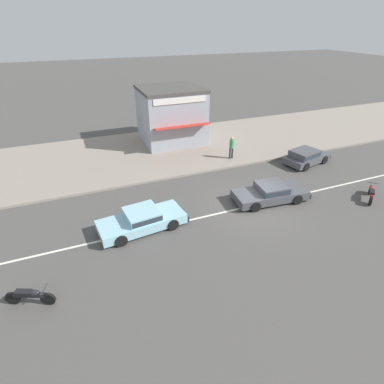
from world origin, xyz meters
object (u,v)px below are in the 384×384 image
shopfront_corner_warung (171,115)px  pedestrian_near_clock (232,146)px  sedan_dark_grey_2 (271,192)px  sedan_pale_blue_3 (142,219)px  motorcycle_1 (371,193)px  motorcycle_0 (30,296)px  hatchback_dark_grey_0 (306,156)px

shopfront_corner_warung → pedestrian_near_clock: bearing=-60.9°
sedan_dark_grey_2 → sedan_pale_blue_3: size_ratio=0.98×
shopfront_corner_warung → motorcycle_1: bearing=-59.5°
sedan_pale_blue_3 → motorcycle_1: size_ratio=3.00×
motorcycle_0 → sedan_dark_grey_2: bearing=13.3°
motorcycle_0 → pedestrian_near_clock: pedestrian_near_clock is taller
sedan_dark_grey_2 → sedan_pale_blue_3: same height
hatchback_dark_grey_0 → motorcycle_1: size_ratio=2.50×
motorcycle_0 → pedestrian_near_clock: bearing=34.3°
sedan_dark_grey_2 → pedestrian_near_clock: (0.64, 6.06, 0.62)m
sedan_dark_grey_2 → motorcycle_0: (-12.64, -2.98, -0.11)m
sedan_pale_blue_3 → motorcycle_1: 13.42m
sedan_pale_blue_3 → motorcycle_1: bearing=-9.5°
hatchback_dark_grey_0 → pedestrian_near_clock: size_ratio=2.24×
sedan_dark_grey_2 → pedestrian_near_clock: bearing=84.0°
sedan_dark_grey_2 → motorcycle_1: size_ratio=2.95×
motorcycle_0 → motorcycle_1: size_ratio=1.16×
hatchback_dark_grey_0 → pedestrian_near_clock: bearing=151.4°
hatchback_dark_grey_0 → sedan_pale_blue_3: hatchback_dark_grey_0 is taller
sedan_dark_grey_2 → shopfront_corner_warung: size_ratio=0.84×
motorcycle_0 → pedestrian_near_clock: 16.08m
hatchback_dark_grey_0 → sedan_pale_blue_3: bearing=-165.8°
hatchback_dark_grey_0 → pedestrian_near_clock: (-4.80, 2.62, 0.56)m
hatchback_dark_grey_0 → shopfront_corner_warung: bearing=134.4°
hatchback_dark_grey_0 → shopfront_corner_warung: 11.20m
motorcycle_0 → hatchback_dark_grey_0: bearing=19.6°
pedestrian_near_clock → shopfront_corner_warung: 6.17m
sedan_pale_blue_3 → motorcycle_0: 5.90m
sedan_pale_blue_3 → shopfront_corner_warung: bearing=64.6°
hatchback_dark_grey_0 → shopfront_corner_warung: shopfront_corner_warung is taller
sedan_pale_blue_3 → motorcycle_0: bearing=-148.2°
sedan_pale_blue_3 → motorcycle_1: (13.23, -2.22, -0.11)m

